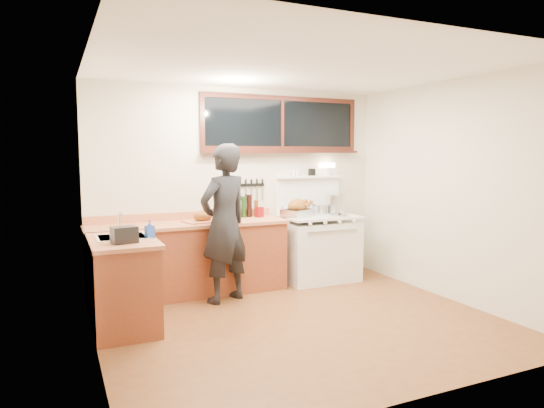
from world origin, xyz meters
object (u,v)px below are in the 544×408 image
vintage_stove (318,246)px  man (224,224)px  roast_turkey (298,209)px  cutting_board (203,218)px

vintage_stove → man: (-1.49, -0.40, 0.46)m
man → roast_turkey: (1.18, 0.40, 0.07)m
man → cutting_board: size_ratio=3.69×
vintage_stove → roast_turkey: size_ratio=3.37×
vintage_stove → roast_turkey: 0.62m
cutting_board → roast_turkey: (1.31, -0.01, 0.04)m
cutting_board → roast_turkey: size_ratio=1.06×
cutting_board → vintage_stove: bearing=-0.6°
vintage_stove → roast_turkey: (-0.31, 0.01, 0.53)m
vintage_stove → man: 1.61m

